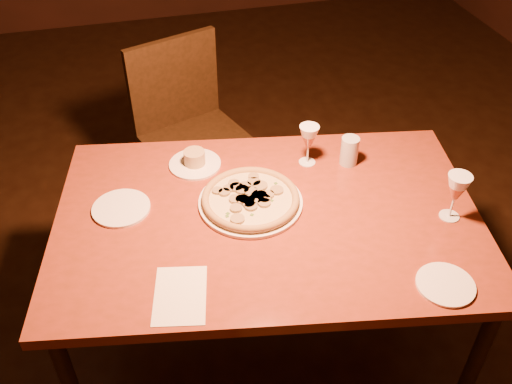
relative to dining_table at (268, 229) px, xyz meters
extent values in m
plane|color=black|center=(-0.15, 0.22, -0.72)|extent=(7.00, 7.00, 0.00)
cube|color=maroon|center=(0.00, 0.00, 0.05)|extent=(1.63, 1.20, 0.04)
cylinder|color=black|center=(-0.59, 0.53, -0.35)|extent=(0.05, 0.05, 0.75)
cylinder|color=black|center=(0.59, -0.53, -0.35)|extent=(0.05, 0.05, 0.75)
cylinder|color=black|center=(0.74, 0.28, -0.35)|extent=(0.05, 0.05, 0.75)
cube|color=black|center=(-0.10, 0.89, -0.22)|extent=(0.61, 0.61, 0.05)
cube|color=black|center=(-0.17, 1.09, 0.03)|extent=(0.46, 0.19, 0.45)
cylinder|color=black|center=(-0.22, 0.64, -0.48)|extent=(0.04, 0.04, 0.49)
cylinder|color=black|center=(-0.35, 1.00, -0.48)|extent=(0.04, 0.04, 0.49)
cylinder|color=black|center=(0.14, 0.77, -0.48)|extent=(0.04, 0.04, 0.49)
cylinder|color=black|center=(0.02, 1.13, -0.48)|extent=(0.04, 0.04, 0.49)
cylinder|color=white|center=(-0.04, 0.07, 0.08)|extent=(0.37, 0.37, 0.01)
cylinder|color=#CAB78B|center=(-0.04, 0.07, 0.09)|extent=(0.34, 0.34, 0.01)
torus|color=tan|center=(-0.04, 0.07, 0.10)|extent=(0.35, 0.35, 0.03)
cylinder|color=white|center=(-0.20, 0.35, 0.07)|extent=(0.20, 0.20, 0.01)
cylinder|color=tan|center=(-0.20, 0.35, 0.11)|extent=(0.08, 0.08, 0.05)
cylinder|color=silver|center=(0.38, 0.21, 0.13)|extent=(0.07, 0.07, 0.11)
cylinder|color=white|center=(-0.49, 0.16, 0.08)|extent=(0.20, 0.20, 0.01)
cylinder|color=white|center=(0.44, -0.45, 0.07)|extent=(0.18, 0.18, 0.01)
cube|color=white|center=(-0.35, -0.28, 0.07)|extent=(0.20, 0.26, 0.00)
camera|label=1|loc=(-0.42, -1.42, 1.41)|focal=40.00mm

